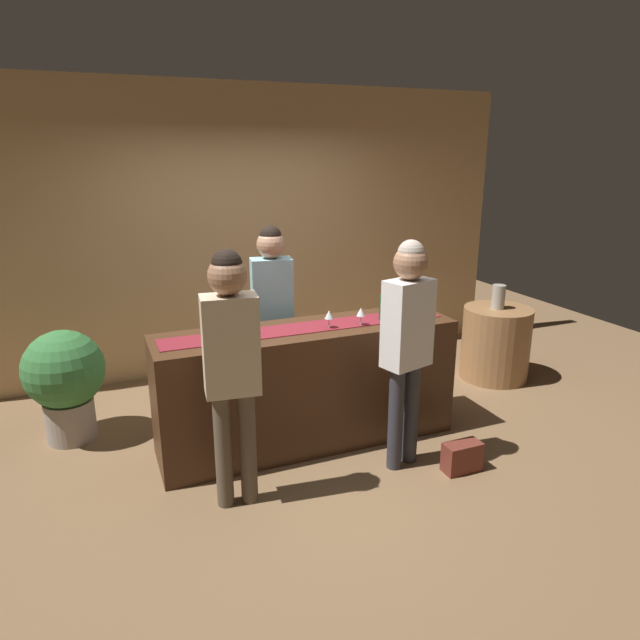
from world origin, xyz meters
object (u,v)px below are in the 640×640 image
object	(u,v)px
wine_bottle_green	(384,307)
wine_glass_near_customer	(250,321)
customer_browsing	(231,354)
handbag	(462,457)
wine_glass_mid_counter	(329,315)
round_side_table	(496,343)
vase_on_side_table	(498,297)
potted_plant_tall	(65,378)
bartender	(272,302)
customer_sipping	(407,332)
wine_glass_far_end	(361,312)
wine_bottle_clear	(225,319)

from	to	relation	value
wine_bottle_green	wine_glass_near_customer	xyz separation A→B (m)	(-1.07, 0.06, -0.01)
wine_glass_near_customer	customer_browsing	distance (m)	0.68
wine_glass_near_customer	handbag	bearing A→B (deg)	-33.17
wine_glass_mid_counter	round_side_table	distance (m)	2.30
vase_on_side_table	potted_plant_tall	xyz separation A→B (m)	(-4.00, 0.25, -0.33)
wine_glass_near_customer	wine_glass_mid_counter	xyz separation A→B (m)	(0.59, -0.09, 0.00)
wine_bottle_green	bartender	size ratio (longest dim) A/B	0.18
vase_on_side_table	customer_browsing	bearing A→B (deg)	-159.41
customer_browsing	vase_on_side_table	distance (m)	3.18
vase_on_side_table	handbag	distance (m)	2.07
customer_sipping	customer_browsing	size ratio (longest dim) A/B	0.99
potted_plant_tall	handbag	bearing A→B (deg)	-31.53
wine_glass_far_end	round_side_table	world-z (taller)	wine_glass_far_end
wine_glass_far_end	customer_sipping	distance (m)	0.51
bartender	vase_on_side_table	world-z (taller)	bartender
wine_glass_far_end	round_side_table	xyz separation A→B (m)	(1.86, 0.62, -0.69)
bartender	customer_sipping	bearing A→B (deg)	126.90
wine_glass_far_end	customer_sipping	world-z (taller)	customer_sipping
vase_on_side_table	potted_plant_tall	bearing A→B (deg)	176.37
vase_on_side_table	bartender	bearing A→B (deg)	178.36
potted_plant_tall	handbag	distance (m)	3.12
customer_browsing	wine_bottle_green	bearing A→B (deg)	28.79
wine_glass_far_end	bartender	world-z (taller)	bartender
wine_bottle_green	handbag	distance (m)	1.27
wine_glass_mid_counter	handbag	size ratio (longest dim) A/B	0.51
wine_glass_near_customer	potted_plant_tall	size ratio (longest dim) A/B	0.16
wine_glass_mid_counter	handbag	world-z (taller)	wine_glass_mid_counter
wine_glass_far_end	customer_sipping	size ratio (longest dim) A/B	0.09
wine_bottle_clear	bartender	world-z (taller)	bartender
handbag	wine_bottle_clear	bearing A→B (deg)	147.91
wine_glass_far_end	bartender	xyz separation A→B (m)	(-0.49, 0.69, -0.03)
wine_glass_far_end	wine_bottle_clear	bearing A→B (deg)	169.50
wine_bottle_clear	wine_bottle_green	world-z (taller)	same
bartender	customer_browsing	bearing A→B (deg)	70.86
handbag	potted_plant_tall	bearing A→B (deg)	148.47
wine_glass_mid_counter	vase_on_side_table	xyz separation A→B (m)	(2.09, 0.59, -0.20)
round_side_table	handbag	size ratio (longest dim) A/B	2.64
wine_bottle_green	customer_sipping	world-z (taller)	customer_sipping
wine_glass_near_customer	wine_glass_mid_counter	bearing A→B (deg)	-8.67
wine_glass_far_end	customer_browsing	size ratio (longest dim) A/B	0.08
wine_glass_near_customer	wine_glass_mid_counter	distance (m)	0.60
customer_sipping	wine_bottle_clear	bearing A→B (deg)	133.69
round_side_table	vase_on_side_table	distance (m)	0.49
wine_bottle_clear	customer_sipping	bearing A→B (deg)	-30.95
wine_glass_mid_counter	bartender	size ratio (longest dim) A/B	0.09
wine_glass_far_end	vase_on_side_table	world-z (taller)	wine_glass_far_end
wine_glass_near_customer	bartender	world-z (taller)	bartender
potted_plant_tall	wine_bottle_green	bearing A→B (deg)	-18.96
wine_glass_mid_counter	potted_plant_tall	xyz separation A→B (m)	(-1.91, 0.85, -0.53)
wine_bottle_clear	bartender	xyz separation A→B (m)	(0.52, 0.50, -0.04)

